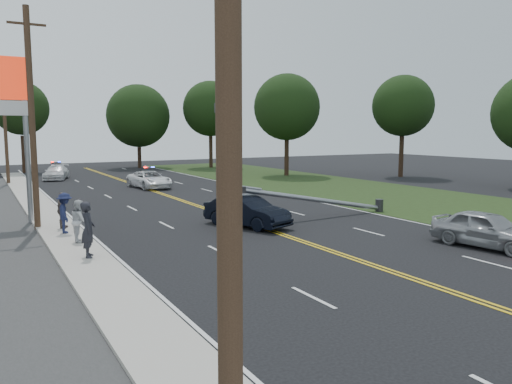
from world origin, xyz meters
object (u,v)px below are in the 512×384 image
crashed_sedan (247,211)px  utility_pole_mid (32,118)px  fallen_streetlight (323,200)px  emergency_a (149,180)px  traffic_signal (217,134)px  utility_pole_near (229,79)px  bystander_b (80,221)px  bystander_a (88,229)px  bystander_c (65,213)px  emergency_b (56,172)px  waiting_sedan (487,229)px  utility_pole_far (5,124)px  bystander_d (62,210)px

crashed_sedan → utility_pole_mid: bearing=134.2°
fallen_streetlight → utility_pole_mid: 14.58m
emergency_a → fallen_streetlight: bearing=-84.7°
traffic_signal → utility_pole_near: bearing=-114.7°
crashed_sedan → bystander_b: 7.61m
bystander_a → bystander_c: bystander_a is taller
utility_pole_mid → emergency_b: 25.13m
utility_pole_mid → waiting_sedan: utility_pole_mid is taller
utility_pole_far → bystander_c: (0.91, -24.14, -4.09)m
crashed_sedan → emergency_b: 28.91m
bystander_a → utility_pole_mid: bearing=20.7°
fallen_streetlight → utility_pole_far: bearing=117.2°
utility_pole_mid → bystander_a: size_ratio=5.09×
crashed_sedan → emergency_b: crashed_sedan is taller
crashed_sedan → bystander_b: bearing=159.8°
utility_pole_near → bystander_d: (0.96, 19.08, -4.14)m
utility_pole_near → utility_pole_mid: bearing=90.0°
utility_pole_near → bystander_b: utility_pole_near is taller
utility_pole_mid → emergency_a: utility_pole_mid is taller
crashed_sedan → emergency_a: size_ratio=0.92×
traffic_signal → utility_pole_mid: 25.12m
bystander_a → emergency_b: bearing=7.0°
waiting_sedan → bystander_a: (-13.90, 5.64, 0.38)m
crashed_sedan → emergency_b: size_ratio=0.98×
emergency_b → bystander_c: (-3.22, -26.52, 0.34)m
emergency_a → bystander_b: 19.66m
utility_pole_mid → waiting_sedan: bearing=-40.1°
utility_pole_far → crashed_sedan: 27.92m
traffic_signal → bystander_a: bearing=-123.6°
utility_pole_near → utility_pole_far: 42.00m
traffic_signal → crashed_sedan: size_ratio=1.60×
traffic_signal → waiting_sedan: 30.84m
waiting_sedan → emergency_a: size_ratio=0.89×
utility_pole_near → bystander_c: size_ratio=5.70×
waiting_sedan → bystander_d: bystander_d is taller
emergency_a → emergency_b: bearing=109.8°
crashed_sedan → bystander_d: bearing=137.1°
emergency_a → utility_pole_far: bearing=131.8°
fallen_streetlight → bystander_a: (-12.43, -2.89, 0.18)m
emergency_b → utility_pole_mid: bearing=-82.2°
crashed_sedan → waiting_sedan: (6.10, -8.38, -0.00)m
utility_pole_near → bystander_d: utility_pole_near is taller
waiting_sedan → crashed_sedan: bearing=117.3°
crashed_sedan → bystander_a: size_ratio=2.23×
emergency_b → bystander_c: size_ratio=2.56×
utility_pole_near → waiting_sedan: (14.86, 7.47, -4.36)m
emergency_b → bystander_a: bystander_a is taller
crashed_sedan → utility_pole_far: bearing=88.1°
bystander_a → crashed_sedan: bearing=-57.9°
emergency_a → bystander_b: (-8.42, -17.76, 0.30)m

